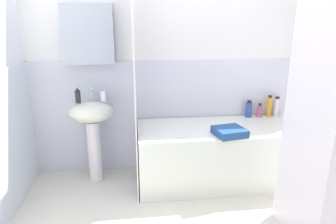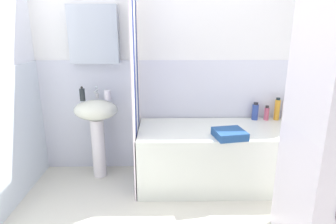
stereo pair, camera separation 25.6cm
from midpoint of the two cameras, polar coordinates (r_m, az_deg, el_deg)
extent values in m
cube|color=white|center=(3.06, 5.85, 10.26)|extent=(3.60, 0.05, 2.40)
cube|color=silver|center=(3.15, 5.61, -0.74)|extent=(3.60, 0.02, 1.20)
cube|color=silver|center=(2.98, -12.04, 14.81)|extent=(0.48, 0.12, 0.56)
cylinder|color=silver|center=(3.07, -11.30, -7.08)|extent=(0.14, 0.14, 0.63)
ellipsoid|color=silver|center=(2.94, -11.75, 0.36)|extent=(0.44, 0.34, 0.20)
cylinder|color=silver|center=(3.00, -11.54, 3.18)|extent=(0.03, 0.03, 0.05)
cylinder|color=silver|center=(2.94, -11.77, 4.00)|extent=(0.02, 0.10, 0.02)
sphere|color=silver|center=(2.98, -11.63, 4.76)|extent=(0.03, 0.03, 0.03)
cylinder|color=#23292B|center=(2.91, -14.26, 3.31)|extent=(0.05, 0.05, 0.12)
sphere|color=black|center=(2.90, -14.36, 4.70)|extent=(0.02, 0.02, 0.02)
cylinder|color=silver|center=(2.91, -9.44, 3.33)|extent=(0.07, 0.07, 0.10)
cube|color=silver|center=(2.98, 13.02, -8.50)|extent=(1.64, 0.69, 0.58)
cube|color=white|center=(2.40, -3.98, 3.84)|extent=(0.01, 0.14, 2.00)
cube|color=navy|center=(2.54, -3.83, 4.51)|extent=(0.01, 0.14, 2.00)
cube|color=white|center=(2.67, -3.69, 5.11)|extent=(0.01, 0.14, 2.00)
cube|color=navy|center=(2.81, -3.57, 5.66)|extent=(0.01, 0.14, 2.00)
cube|color=white|center=(2.95, -3.45, 6.15)|extent=(0.01, 0.14, 2.00)
cylinder|color=white|center=(3.35, 24.26, 0.29)|extent=(0.06, 0.06, 0.19)
cylinder|color=black|center=(3.33, 24.48, 2.09)|extent=(0.04, 0.04, 0.02)
cylinder|color=gold|center=(3.29, 22.93, 0.37)|extent=(0.06, 0.06, 0.22)
cylinder|color=#1A292E|center=(3.26, 23.16, 2.40)|extent=(0.04, 0.04, 0.02)
cylinder|color=#C3526D|center=(3.25, 21.13, -0.39)|extent=(0.05, 0.05, 0.13)
cylinder|color=#272324|center=(3.23, 21.27, 0.94)|extent=(0.04, 0.04, 0.02)
cylinder|color=#324A9A|center=(3.22, 19.10, -0.05)|extent=(0.07, 0.07, 0.16)
cylinder|color=#24232B|center=(3.20, 19.25, 1.56)|extent=(0.05, 0.05, 0.02)
cube|color=navy|center=(2.64, 14.85, -4.27)|extent=(0.30, 0.29, 0.07)
cube|color=white|center=(2.39, 32.85, -13.31)|extent=(0.59, 0.57, 0.88)
camera|label=1|loc=(0.13, -87.23, 0.81)|focal=30.72mm
camera|label=2|loc=(0.13, 92.77, -0.81)|focal=30.72mm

